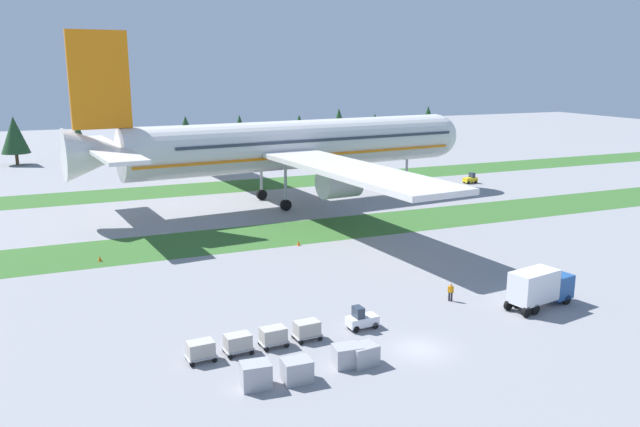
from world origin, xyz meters
The scene contains 19 objects.
ground_plane centered at (0.00, 0.00, 0.00)m, with size 400.00×400.00×0.00m, color gray.
grass_strip_near centered at (0.00, 37.18, 0.00)m, with size 320.00×11.79×0.01m, color #336028.
grass_strip_far centered at (0.00, 72.75, 0.00)m, with size 320.00×11.79×0.01m, color #336028.
airliner centered at (9.41, 54.80, 9.34)m, with size 65.78×81.39×26.02m.
baggage_tug centered at (-2.33, 5.38, 0.81)m, with size 2.67×1.45×1.97m.
cargo_dolly_lead centered at (-7.34, 5.09, 0.92)m, with size 2.28×1.62×1.55m.
cargo_dolly_second centered at (-10.24, 4.93, 0.92)m, with size 2.28×1.62×1.55m.
cargo_dolly_third centered at (-13.13, 4.76, 0.92)m, with size 2.28×1.62×1.55m.
cargo_dolly_fourth centered at (-16.03, 4.60, 0.92)m, with size 2.28×1.62×1.55m.
catering_truck centered at (14.76, 3.50, 1.95)m, with size 7.26×3.57×3.58m.
pushback_tractor centered at (47.02, 58.49, 0.81)m, with size 2.71×1.55×1.97m.
ground_crew_marshaller centered at (8.21, 7.91, 0.95)m, with size 0.47×0.37×1.74m.
uld_container_0 centered at (-13.47, -0.83, 0.89)m, with size 2.00×1.60×1.78m, color #A3A3A8.
uld_container_1 centered at (-10.58, -1.10, 0.80)m, with size 2.00×1.60×1.61m, color #A3A3A8.
uld_container_2 centered at (-6.34, -0.29, 0.78)m, with size 2.00×1.60×1.55m, color #A3A3A8.
uld_container_3 centered at (-5.17, -0.57, 0.76)m, with size 2.00×1.60×1.52m, color #A3A3A8.
taxiway_marker_0 centered at (2.02, 31.16, 0.32)m, with size 0.44×0.44×0.64m, color orange.
taxiway_marker_1 centered at (-20.87, 33.86, 0.31)m, with size 0.44×0.44×0.62m, color orange.
distant_tree_line centered at (0.51, 117.08, 6.47)m, with size 152.35×10.05×11.47m.
Camera 1 is at (-25.12, -39.46, 21.43)m, focal length 36.11 mm.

